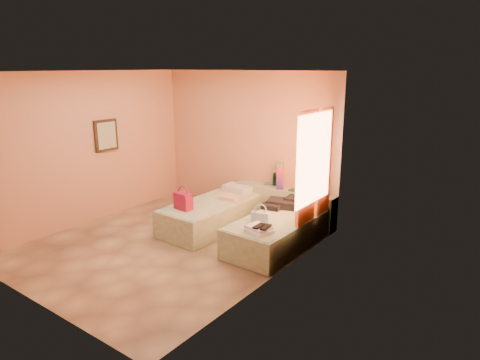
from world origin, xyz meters
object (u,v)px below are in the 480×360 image
Objects in this scene: bed_right at (279,232)px; blue_handbag at (260,217)px; headboard_ledge at (284,205)px; green_book at (294,190)px; flower_vase at (322,190)px; bed_left at (212,214)px; water_bottle at (274,180)px; magenta_handbag at (183,201)px; towel_stack at (259,230)px.

blue_handbag is (-0.11, -0.39, 0.34)m from bed_right.
headboard_ledge is 1.18m from bed_right.
green_book is at bearing 107.07° from bed_right.
flower_vase reaches higher than headboard_ledge.
bed_left is 1.42m from bed_right.
blue_handbag is at bearing -65.74° from water_bottle.
magenta_handbag is at bearing -100.59° from bed_left.
headboard_ledge is 1.91m from towel_stack.
bed_right is 1.16m from flower_vase.
flower_vase is 1.45m from blue_handbag.
green_book reaches higher than bed_right.
green_book reaches higher than blue_handbag.
blue_handbag is (1.31, -0.39, 0.34)m from bed_left.
magenta_handbag reaches higher than towel_stack.
blue_handbag is (0.68, -1.51, -0.18)m from water_bottle.
bed_left is at bearing 82.75° from magenta_handbag.
flower_vase is 2.43m from magenta_handbag.
magenta_handbag is (-1.01, -1.66, 0.32)m from headboard_ledge.
towel_stack is (1.65, -0.13, -0.10)m from magenta_handbag.
towel_stack is (-0.17, -1.75, -0.22)m from flower_vase.
green_book is 1.80m from towel_stack.
green_book reaches higher than bed_left.
blue_handbag is 0.77× the size of towel_stack.
water_bottle is (-0.27, 0.07, 0.44)m from headboard_ledge.
bed_right is 0.53m from blue_handbag.
headboard_ledge reaches higher than towel_stack.
green_book is (1.12, 1.01, 0.41)m from bed_left.
headboard_ledge is 5.86× the size of towel_stack.
water_bottle is 1.00× the size of flower_vase.
headboard_ledge is 1.52m from blue_handbag.
flower_vase is at bearing -6.53° from water_bottle.
bed_right is at bearing -67.22° from green_book.
towel_stack is at bearing -0.57° from magenta_handbag.
magenta_handbag is (-0.75, -1.74, -0.12)m from water_bottle.
towel_stack is (0.40, -1.75, -0.11)m from green_book.
magenta_handbag reaches higher than bed_left.
magenta_handbag is at bearing 175.45° from towel_stack.
bed_left is 11.61× the size of green_book.
bed_right is 6.38× the size of magenta_handbag.
headboard_ledge is 7.58× the size of blue_handbag.
blue_handbag is at bearing -105.43° from bed_right.
bed_left is 5.71× the size of towel_stack.
headboard_ledge is at bearing 85.16° from blue_handbag.
blue_handbag is (1.43, 0.23, -0.06)m from magenta_handbag.
flower_vase is (0.27, 1.00, 0.52)m from bed_right.
headboard_ledge is 0.41m from green_book.
magenta_handbag is at bearing -121.40° from headboard_ledge.
blue_handbag is at bearing -76.06° from green_book.
green_book reaches higher than headboard_ledge.
magenta_handbag is (-1.81, -1.61, -0.12)m from flower_vase.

